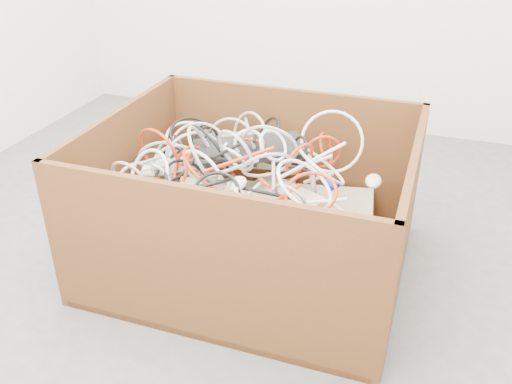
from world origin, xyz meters
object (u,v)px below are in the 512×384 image
(power_strip_left, at_px, (182,163))
(power_strip_right, at_px, (179,210))
(cardboard_box, at_px, (251,230))
(vga_plug, at_px, (331,184))

(power_strip_left, relative_size, power_strip_right, 1.04)
(cardboard_box, distance_m, power_strip_right, 0.35)
(power_strip_left, bearing_deg, power_strip_right, -79.20)
(cardboard_box, bearing_deg, vga_plug, 8.14)
(cardboard_box, distance_m, vga_plug, 0.36)
(cardboard_box, bearing_deg, power_strip_right, -123.93)
(power_strip_left, relative_size, vga_plug, 6.67)
(cardboard_box, xyz_separation_m, vga_plug, (0.28, 0.04, 0.22))
(power_strip_left, height_order, vga_plug, power_strip_left)
(power_strip_right, relative_size, vga_plug, 6.41)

